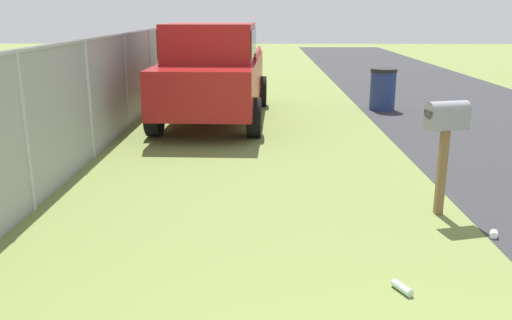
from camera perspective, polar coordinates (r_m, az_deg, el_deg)
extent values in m
cube|color=brown|center=(6.64, 19.08, -1.22)|extent=(0.09, 0.09, 1.03)
cube|color=gray|center=(6.49, 19.56, 4.08)|extent=(0.31, 0.51, 0.22)
cylinder|color=gray|center=(6.48, 19.65, 5.04)|extent=(0.31, 0.51, 0.20)
cube|color=red|center=(6.59, 19.31, 4.84)|extent=(0.02, 0.04, 0.18)
cube|color=maroon|center=(11.96, -4.42, 8.49)|extent=(5.33, 2.10, 0.90)
cube|color=maroon|center=(11.27, -4.91, 12.29)|extent=(1.85, 1.83, 0.76)
cube|color=black|center=(11.27, -4.91, 12.29)|extent=(1.80, 1.86, 0.53)
cube|color=maroon|center=(12.99, 0.11, 11.35)|extent=(2.74, 0.17, 0.12)
cube|color=maroon|center=(13.19, -7.73, 11.27)|extent=(2.74, 0.17, 0.12)
cylinder|color=black|center=(10.25, -0.19, 4.53)|extent=(0.77, 0.29, 0.76)
cylinder|color=black|center=(10.52, -10.73, 4.55)|extent=(0.77, 0.29, 0.76)
cylinder|color=black|center=(13.67, 0.54, 7.29)|extent=(0.77, 0.29, 0.76)
cylinder|color=black|center=(13.87, -7.47, 7.29)|extent=(0.77, 0.29, 0.76)
cylinder|color=navy|center=(13.48, 13.27, 7.12)|extent=(0.61, 0.61, 0.92)
cylinder|color=black|center=(13.42, 13.40, 9.23)|extent=(0.64, 0.64, 0.08)
cylinder|color=#9EA3A8|center=(6.85, -23.31, 2.70)|extent=(0.07, 0.07, 1.92)
cylinder|color=#9EA3A8|center=(9.06, -17.28, 6.11)|extent=(0.07, 0.07, 1.92)
cylinder|color=#9EA3A8|center=(11.35, -13.62, 8.13)|extent=(0.07, 0.07, 1.92)
cylinder|color=#9EA3A8|center=(13.68, -11.17, 9.46)|extent=(0.07, 0.07, 1.92)
cylinder|color=#9EA3A8|center=(16.03, -9.43, 10.38)|extent=(0.07, 0.07, 1.92)
cylinder|color=#9EA3A8|center=(18.39, -8.12, 11.07)|extent=(0.07, 0.07, 1.92)
cube|color=#9EA3A8|center=(10.12, -15.63, 12.45)|extent=(16.82, 0.04, 0.04)
cube|color=gray|center=(10.20, -15.25, 7.24)|extent=(16.82, 0.01, 1.92)
cylinder|color=#B2D8BF|center=(4.91, 15.22, -12.94)|extent=(0.23, 0.16, 0.07)
cylinder|color=white|center=(6.30, 23.89, -7.20)|extent=(0.12, 0.11, 0.08)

